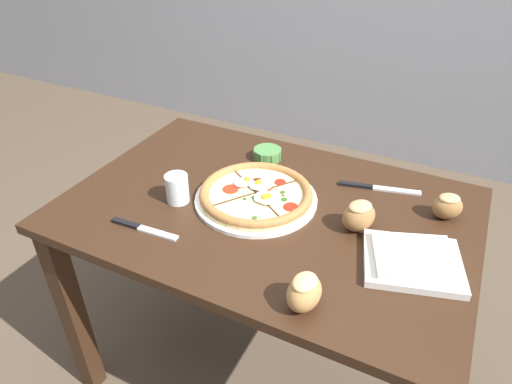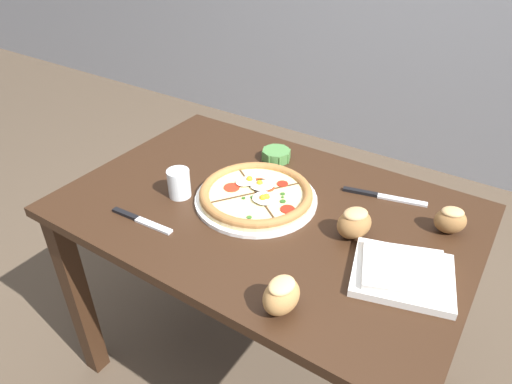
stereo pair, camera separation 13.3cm
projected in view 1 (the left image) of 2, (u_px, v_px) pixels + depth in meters
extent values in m
plane|color=brown|center=(264.00, 365.00, 1.74)|extent=(12.00, 12.00, 0.00)
cube|color=#331E11|center=(267.00, 210.00, 1.33)|extent=(1.16, 0.78, 0.03)
cube|color=#331E11|center=(73.00, 315.00, 1.48)|extent=(0.06, 0.06, 0.72)
cube|color=#331E11|center=(190.00, 206.00, 1.99)|extent=(0.06, 0.06, 0.72)
cube|color=#331E11|center=(444.00, 285.00, 1.59)|extent=(0.06, 0.06, 0.72)
cylinder|color=white|center=(256.00, 199.00, 1.34)|extent=(0.36, 0.36, 0.01)
cylinder|color=#E5C684|center=(256.00, 195.00, 1.33)|extent=(0.33, 0.33, 0.01)
cylinder|color=beige|center=(256.00, 193.00, 1.33)|extent=(0.29, 0.29, 0.00)
torus|color=#A36B38|center=(256.00, 193.00, 1.33)|extent=(0.33, 0.33, 0.03)
cube|color=#472D19|center=(245.00, 181.00, 1.38)|extent=(0.12, 0.09, 0.00)
cube|color=#472D19|center=(234.00, 199.00, 1.30)|extent=(0.09, 0.12, 0.00)
cube|color=#472D19|center=(268.00, 205.00, 1.28)|extent=(0.12, 0.09, 0.00)
cube|color=#472D19|center=(277.00, 186.00, 1.36)|extent=(0.09, 0.12, 0.00)
cylinder|color=red|center=(259.00, 182.00, 1.37)|extent=(0.04, 0.04, 0.00)
cylinder|color=red|center=(291.00, 207.00, 1.27)|extent=(0.04, 0.04, 0.00)
cylinder|color=red|center=(257.00, 182.00, 1.38)|extent=(0.04, 0.04, 0.00)
cylinder|color=red|center=(231.00, 189.00, 1.34)|extent=(0.05, 0.05, 0.00)
cylinder|color=red|center=(266.00, 187.00, 1.35)|extent=(0.04, 0.04, 0.00)
cylinder|color=red|center=(280.00, 182.00, 1.38)|extent=(0.03, 0.03, 0.00)
ellipsoid|color=white|center=(244.00, 182.00, 1.36)|extent=(0.07, 0.08, 0.01)
sphere|color=#F4AD1E|center=(247.00, 180.00, 1.36)|extent=(0.02, 0.02, 0.02)
ellipsoid|color=white|center=(261.00, 185.00, 1.35)|extent=(0.09, 0.09, 0.01)
sphere|color=#F4AD1E|center=(258.00, 183.00, 1.35)|extent=(0.02, 0.02, 0.02)
ellipsoid|color=white|center=(266.00, 199.00, 1.29)|extent=(0.07, 0.07, 0.01)
sphere|color=#F4AD1E|center=(268.00, 196.00, 1.29)|extent=(0.02, 0.02, 0.02)
ellipsoid|color=white|center=(263.00, 197.00, 1.30)|extent=(0.05, 0.07, 0.01)
sphere|color=#F4AD1E|center=(263.00, 197.00, 1.29)|extent=(0.02, 0.02, 0.02)
cylinder|color=#386B23|center=(254.00, 197.00, 1.31)|extent=(0.01, 0.01, 0.00)
cylinder|color=#2D5B1E|center=(245.00, 199.00, 1.30)|extent=(0.01, 0.01, 0.00)
cylinder|color=#477A2D|center=(270.00, 187.00, 1.35)|extent=(0.02, 0.02, 0.00)
cylinder|color=#2D5B1E|center=(284.00, 199.00, 1.30)|extent=(0.02, 0.02, 0.00)
cylinder|color=#386B23|center=(283.00, 195.00, 1.32)|extent=(0.01, 0.01, 0.00)
cylinder|color=#386B23|center=(255.00, 217.00, 1.23)|extent=(0.01, 0.01, 0.00)
cylinder|color=#2D5B1E|center=(260.00, 195.00, 1.32)|extent=(0.01, 0.01, 0.00)
cylinder|color=#2D5B1E|center=(283.00, 192.00, 1.33)|extent=(0.01, 0.01, 0.00)
cylinder|color=#4C8442|center=(267.00, 154.00, 1.54)|extent=(0.09, 0.09, 0.04)
cylinder|color=#AD1423|center=(267.00, 153.00, 1.54)|extent=(0.07, 0.07, 0.02)
cylinder|color=#4C8442|center=(280.00, 157.00, 1.52)|extent=(0.01, 0.01, 0.03)
cylinder|color=#4C8442|center=(280.00, 152.00, 1.55)|extent=(0.01, 0.01, 0.03)
cylinder|color=#4C8442|center=(273.00, 148.00, 1.58)|extent=(0.01, 0.01, 0.03)
cylinder|color=#4C8442|center=(263.00, 148.00, 1.58)|extent=(0.01, 0.01, 0.03)
cylinder|color=#4C8442|center=(255.00, 151.00, 1.56)|extent=(0.01, 0.01, 0.03)
cylinder|color=#4C8442|center=(254.00, 156.00, 1.53)|extent=(0.01, 0.01, 0.03)
cylinder|color=#4C8442|center=(261.00, 160.00, 1.51)|extent=(0.01, 0.01, 0.03)
cylinder|color=#4C8442|center=(272.00, 160.00, 1.50)|extent=(0.01, 0.01, 0.03)
cube|color=silver|center=(412.00, 262.00, 1.11)|extent=(0.28, 0.25, 0.02)
cube|color=silver|center=(414.00, 257.00, 1.10)|extent=(0.23, 0.22, 0.02)
ellipsoid|color=olive|center=(359.00, 217.00, 1.21)|extent=(0.11, 0.12, 0.08)
ellipsoid|color=tan|center=(360.00, 207.00, 1.19)|extent=(0.08, 0.08, 0.02)
ellipsoid|color=#B27F47|center=(304.00, 293.00, 0.98)|extent=(0.08, 0.10, 0.08)
ellipsoid|color=#EAB775|center=(305.00, 282.00, 0.97)|extent=(0.06, 0.07, 0.02)
ellipsoid|color=olive|center=(447.00, 207.00, 1.26)|extent=(0.10, 0.09, 0.07)
ellipsoid|color=tan|center=(450.00, 198.00, 1.24)|extent=(0.07, 0.07, 0.02)
cube|color=silver|center=(158.00, 233.00, 1.21)|extent=(0.12, 0.03, 0.01)
cube|color=black|center=(126.00, 223.00, 1.25)|extent=(0.09, 0.02, 0.01)
cube|color=silver|center=(397.00, 190.00, 1.38)|extent=(0.14, 0.05, 0.01)
cube|color=black|center=(356.00, 185.00, 1.40)|extent=(0.10, 0.04, 0.01)
cylinder|color=white|center=(177.00, 188.00, 1.32)|extent=(0.07, 0.07, 0.09)
cylinder|color=silver|center=(178.00, 193.00, 1.33)|extent=(0.06, 0.06, 0.05)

